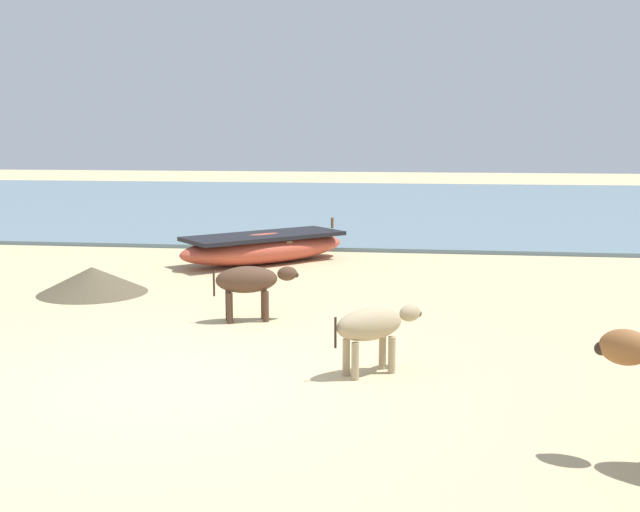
% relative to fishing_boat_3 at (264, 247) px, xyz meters
% --- Properties ---
extents(ground, '(80.00, 80.00, 0.00)m').
position_rel_fishing_boat_3_xyz_m(ground, '(0.55, -6.76, -0.29)').
color(ground, tan).
extents(sea_water, '(60.00, 20.00, 0.08)m').
position_rel_fishing_boat_3_xyz_m(sea_water, '(0.55, 11.51, -0.25)').
color(sea_water, slate).
rests_on(sea_water, ground).
extents(fishing_boat_3, '(3.15, 3.02, 0.73)m').
position_rel_fishing_boat_3_xyz_m(fishing_boat_3, '(0.00, 0.00, 0.00)').
color(fishing_boat_3, '#B74733').
rests_on(fishing_boat_3, ground).
extents(calf_near_dark, '(1.04, 0.56, 0.69)m').
position_rel_fishing_boat_3_xyz_m(calf_near_dark, '(0.72, -4.28, 0.21)').
color(calf_near_dark, '#4C3323').
rests_on(calf_near_dark, ground).
extents(calf_far_dun, '(0.89, 0.77, 0.66)m').
position_rel_fishing_boat_3_xyz_m(calf_far_dun, '(2.37, -6.20, 0.18)').
color(calf_far_dun, tan).
rests_on(calf_far_dun, ground).
extents(debris_pile_1, '(1.98, 1.98, 0.39)m').
position_rel_fishing_boat_3_xyz_m(debris_pile_1, '(-1.94, -2.94, -0.10)').
color(debris_pile_1, brown).
rests_on(debris_pile_1, ground).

